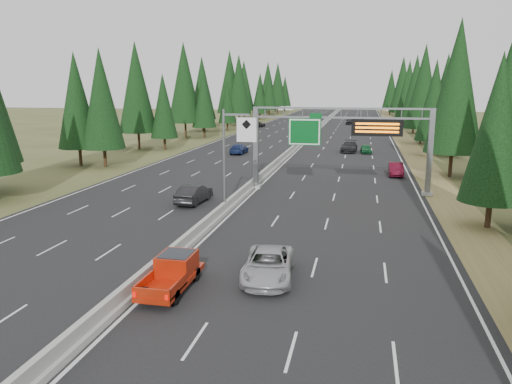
% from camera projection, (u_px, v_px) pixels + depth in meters
% --- Properties ---
extents(road, '(32.00, 260.00, 0.08)m').
position_uv_depth(road, '(305.00, 140.00, 91.49)').
color(road, black).
rests_on(road, ground).
extents(shoulder_right, '(3.60, 260.00, 0.06)m').
position_uv_depth(shoulder_right, '(406.00, 143.00, 87.86)').
color(shoulder_right, olive).
rests_on(shoulder_right, ground).
extents(shoulder_left, '(3.60, 260.00, 0.06)m').
position_uv_depth(shoulder_left, '(212.00, 138.00, 95.13)').
color(shoulder_left, '#3F4922').
rests_on(shoulder_left, ground).
extents(median_barrier, '(0.70, 260.00, 0.85)m').
position_uv_depth(median_barrier, '(305.00, 138.00, 91.41)').
color(median_barrier, gray).
rests_on(median_barrier, road).
extents(sign_gantry, '(16.75, 0.98, 7.80)m').
position_uv_depth(sign_gantry, '(347.00, 136.00, 45.42)').
color(sign_gantry, slate).
rests_on(sign_gantry, road).
extents(hov_sign_pole, '(2.80, 0.50, 8.00)m').
position_uv_depth(hov_sign_pole, '(231.00, 154.00, 37.75)').
color(hov_sign_pole, slate).
rests_on(hov_sign_pole, road).
extents(tree_row_right, '(11.88, 241.37, 18.84)m').
position_uv_depth(tree_row_right, '(453.00, 90.00, 67.49)').
color(tree_row_right, black).
rests_on(tree_row_right, ground).
extents(tree_row_left, '(11.33, 237.97, 18.87)m').
position_uv_depth(tree_row_left, '(191.00, 89.00, 96.33)').
color(tree_row_left, black).
rests_on(tree_row_left, ground).
extents(silver_minivan, '(2.93, 5.51, 1.47)m').
position_uv_depth(silver_minivan, '(268.00, 265.00, 25.43)').
color(silver_minivan, '#A8A8AD').
rests_on(silver_minivan, road).
extents(red_pickup, '(1.76, 4.93, 1.61)m').
position_uv_depth(red_pickup, '(174.00, 270.00, 24.30)').
color(red_pickup, black).
rests_on(red_pickup, road).
extents(car_ahead_green, '(1.72, 3.82, 1.27)m').
position_uv_depth(car_ahead_green, '(366.00, 149.00, 73.75)').
color(car_ahead_green, '#155D2D').
rests_on(car_ahead_green, road).
extents(car_ahead_dkred, '(1.52, 4.33, 1.42)m').
position_uv_depth(car_ahead_dkred, '(396.00, 169.00, 54.98)').
color(car_ahead_dkred, '#510B1C').
rests_on(car_ahead_dkred, road).
extents(car_ahead_dkgrey, '(2.55, 5.60, 1.59)m').
position_uv_depth(car_ahead_dkgrey, '(349.00, 147.00, 75.11)').
color(car_ahead_dkgrey, black).
rests_on(car_ahead_dkgrey, road).
extents(car_ahead_white, '(2.67, 5.33, 1.45)m').
position_uv_depth(car_ahead_white, '(364.00, 127.00, 111.91)').
color(car_ahead_white, '#B4B4B4').
rests_on(car_ahead_white, road).
extents(car_ahead_far, '(1.96, 4.57, 1.54)m').
position_uv_depth(car_ahead_far, '(349.00, 121.00, 130.07)').
color(car_ahead_far, black).
rests_on(car_ahead_far, road).
extents(car_onc_near, '(1.98, 4.86, 1.57)m').
position_uv_depth(car_onc_near, '(194.00, 194.00, 42.02)').
color(car_onc_near, black).
rests_on(car_onc_near, road).
extents(car_onc_blue, '(2.04, 4.94, 1.43)m').
position_uv_depth(car_onc_blue, '(239.00, 149.00, 73.12)').
color(car_onc_blue, navy).
rests_on(car_onc_blue, road).
extents(car_onc_white, '(1.89, 4.61, 1.57)m').
position_uv_depth(car_onc_white, '(301.00, 133.00, 97.55)').
color(car_onc_white, silver).
rests_on(car_onc_white, road).
extents(car_onc_far, '(2.22, 4.66, 1.28)m').
position_uv_depth(car_onc_far, '(260.00, 124.00, 122.01)').
color(car_onc_far, black).
rests_on(car_onc_far, road).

